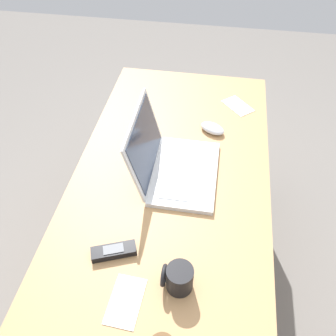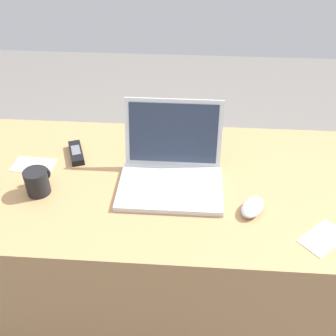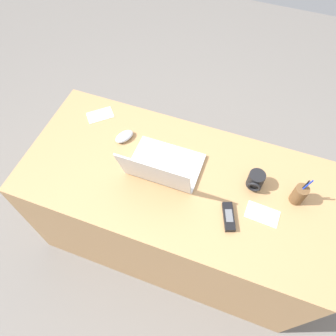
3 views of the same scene
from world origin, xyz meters
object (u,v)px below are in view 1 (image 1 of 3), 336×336
computer_mouse (212,128)px  cordless_phone (114,251)px  laptop (172,163)px  coffee_mug_white (178,278)px

computer_mouse → cordless_phone: bearing=-173.8°
laptop → cordless_phone: size_ratio=2.41×
laptop → computer_mouse: laptop is taller
computer_mouse → cordless_phone: (-0.62, 0.25, -0.00)m
laptop → computer_mouse: (0.26, -0.13, -0.03)m
computer_mouse → cordless_phone: computer_mouse is taller
coffee_mug_white → computer_mouse: bearing=-3.7°
laptop → coffee_mug_white: (-0.43, -0.08, -0.01)m
laptop → cordless_phone: 0.38m
coffee_mug_white → cordless_phone: bearing=71.1°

